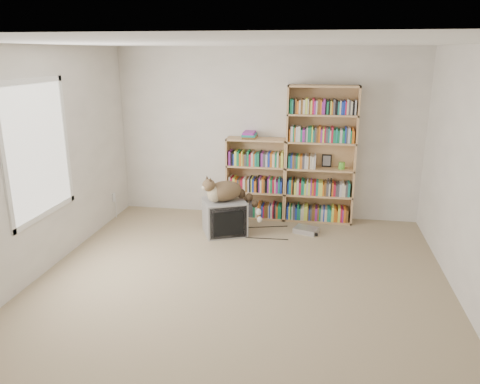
% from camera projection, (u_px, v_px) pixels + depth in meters
% --- Properties ---
extents(floor, '(4.50, 5.00, 0.01)m').
position_uv_depth(floor, '(237.00, 291.00, 4.93)').
color(floor, tan).
rests_on(floor, ground).
extents(wall_back, '(4.50, 0.02, 2.50)m').
position_uv_depth(wall_back, '(267.00, 134.00, 6.93)').
color(wall_back, silver).
rests_on(wall_back, floor).
extents(wall_front, '(4.50, 0.02, 2.50)m').
position_uv_depth(wall_front, '(145.00, 310.00, 2.21)').
color(wall_front, silver).
rests_on(wall_front, floor).
extents(wall_left, '(0.02, 5.00, 2.50)m').
position_uv_depth(wall_left, '(28.00, 168.00, 4.94)').
color(wall_left, silver).
rests_on(wall_left, floor).
extents(ceiling, '(4.50, 5.00, 0.02)m').
position_uv_depth(ceiling, '(237.00, 43.00, 4.21)').
color(ceiling, white).
rests_on(ceiling, wall_back).
extents(window, '(0.02, 1.22, 1.52)m').
position_uv_depth(window, '(38.00, 150.00, 5.08)').
color(window, white).
rests_on(window, wall_left).
extents(crt_tv, '(0.70, 0.67, 0.48)m').
position_uv_depth(crt_tv, '(225.00, 217.00, 6.45)').
color(crt_tv, gray).
rests_on(crt_tv, floor).
extents(cat, '(0.84, 0.57, 0.60)m').
position_uv_depth(cat, '(229.00, 194.00, 6.33)').
color(cat, '#322314').
rests_on(cat, crt_tv).
extents(bookcase_tall, '(0.99, 0.30, 1.98)m').
position_uv_depth(bookcase_tall, '(320.00, 159.00, 6.76)').
color(bookcase_tall, tan).
rests_on(bookcase_tall, floor).
extents(bookcase_short, '(0.88, 0.30, 1.21)m').
position_uv_depth(bookcase_short, '(256.00, 182.00, 7.02)').
color(bookcase_short, tan).
rests_on(bookcase_short, floor).
extents(book_stack, '(0.22, 0.29, 0.09)m').
position_uv_depth(book_stack, '(249.00, 135.00, 6.84)').
color(book_stack, '#BA1838').
rests_on(book_stack, bookcase_short).
extents(green_mug, '(0.09, 0.09, 0.10)m').
position_uv_depth(green_mug, '(342.00, 165.00, 6.71)').
color(green_mug, '#5DBC35').
rests_on(green_mug, bookcase_tall).
extents(framed_print, '(0.14, 0.05, 0.18)m').
position_uv_depth(framed_print, '(327.00, 161.00, 6.83)').
color(framed_print, black).
rests_on(framed_print, bookcase_tall).
extents(dvd_player, '(0.37, 0.32, 0.07)m').
position_uv_depth(dvd_player, '(306.00, 230.00, 6.52)').
color(dvd_player, silver).
rests_on(dvd_player, floor).
extents(wall_outlet, '(0.01, 0.08, 0.13)m').
position_uv_depth(wall_outlet, '(114.00, 197.00, 7.04)').
color(wall_outlet, silver).
rests_on(wall_outlet, wall_left).
extents(floor_cables, '(1.20, 0.70, 0.01)m').
position_uv_depth(floor_cables, '(275.00, 233.00, 6.50)').
color(floor_cables, black).
rests_on(floor_cables, floor).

